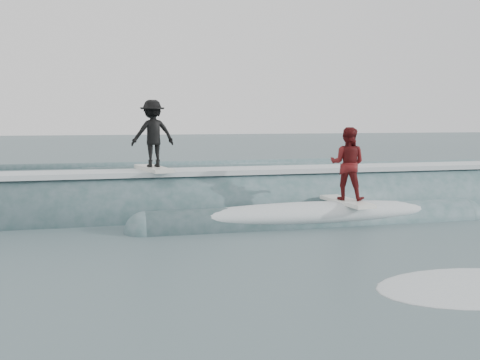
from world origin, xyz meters
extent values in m
plane|color=#415B5E|center=(0.00, 0.00, 0.00)|extent=(160.00, 160.00, 0.00)
cylinder|color=#345757|center=(0.00, 6.27, 0.00)|extent=(19.19, 2.38, 2.38)
cylinder|color=#345757|center=(1.80, 4.07, 0.00)|extent=(9.00, 1.06, 1.06)
sphere|color=#345757|center=(-2.70, 4.07, 0.00)|extent=(1.06, 1.06, 1.06)
sphere|color=#345757|center=(6.30, 4.07, 0.00)|extent=(1.06, 1.06, 1.06)
cube|color=white|center=(0.00, 6.27, 1.26)|extent=(18.00, 1.30, 0.14)
ellipsoid|color=white|center=(1.80, 4.07, 0.30)|extent=(7.60, 1.30, 0.60)
cube|color=silver|center=(-2.31, 6.27, 1.38)|extent=(1.02, 2.07, 0.10)
imported|color=black|center=(-2.31, 6.27, 2.38)|extent=(1.34, 0.93, 1.90)
cube|color=white|center=(2.68, 4.07, 0.58)|extent=(0.78, 2.05, 0.10)
imported|color=#5A1011|center=(2.68, 4.07, 1.61)|extent=(1.20, 1.13, 1.95)
ellipsoid|color=white|center=(2.44, -1.55, 0.00)|extent=(2.95, 2.01, 0.10)
cylinder|color=#345757|center=(-7.86, 14.00, 0.00)|extent=(22.00, 0.70, 0.70)
cylinder|color=#345757|center=(6.07, 18.00, 0.00)|extent=(22.00, 0.80, 0.80)
cylinder|color=#345757|center=(-0.45, 22.00, 0.00)|extent=(22.00, 0.60, 0.60)
camera|label=1|loc=(-3.43, -9.11, 2.84)|focal=40.00mm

